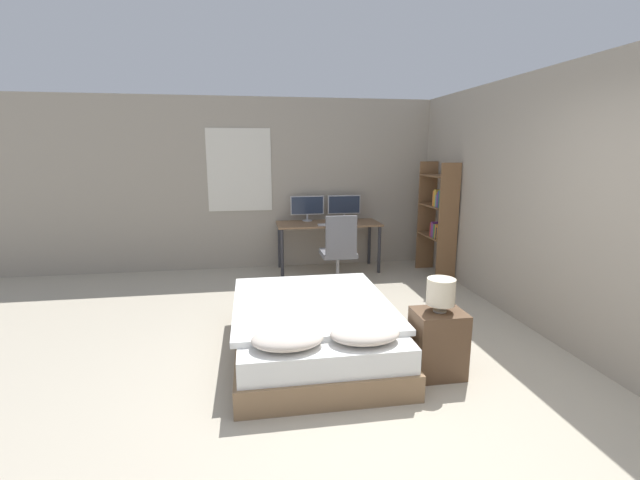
{
  "coord_description": "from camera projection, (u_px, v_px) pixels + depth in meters",
  "views": [
    {
      "loc": [
        -1.05,
        -2.58,
        1.88
      ],
      "look_at": [
        -0.18,
        2.76,
        0.75
      ],
      "focal_mm": 24.0,
      "sensor_mm": 36.0,
      "label": 1
    }
  ],
  "objects": [
    {
      "name": "monitor_left",
      "position": [
        307.0,
        206.0,
        6.86
      ],
      "size": [
        0.54,
        0.16,
        0.41
      ],
      "color": "#B7B7BC",
      "rests_on": "desk"
    },
    {
      "name": "bookshelf",
      "position": [
        439.0,
        215.0,
        6.38
      ],
      "size": [
        0.3,
        0.79,
        1.72
      ],
      "color": "brown",
      "rests_on": "ground_plane"
    },
    {
      "name": "wall_side_right",
      "position": [
        535.0,
        202.0,
        4.52
      ],
      "size": [
        0.06,
        12.0,
        2.7
      ],
      "color": "#9E9384",
      "rests_on": "ground_plane"
    },
    {
      "name": "ground_plane",
      "position": [
        407.0,
        420.0,
        3.04
      ],
      "size": [
        20.0,
        20.0,
        0.0
      ],
      "primitive_type": "plane",
      "color": "#B2A893"
    },
    {
      "name": "bedside_lamp",
      "position": [
        441.0,
        292.0,
        3.53
      ],
      "size": [
        0.23,
        0.23,
        0.28
      ],
      "color": "gray",
      "rests_on": "nightstand"
    },
    {
      "name": "keyboard",
      "position": [
        331.0,
        225.0,
        6.51
      ],
      "size": [
        0.4,
        0.13,
        0.02
      ],
      "color": "#B7B7BC",
      "rests_on": "desk"
    },
    {
      "name": "bed",
      "position": [
        313.0,
        328.0,
        4.03
      ],
      "size": [
        1.47,
        1.98,
        0.55
      ],
      "color": "#846647",
      "rests_on": "ground_plane"
    },
    {
      "name": "desk",
      "position": [
        328.0,
        228.0,
        6.75
      ],
      "size": [
        1.61,
        0.67,
        0.77
      ],
      "color": "#846042",
      "rests_on": "ground_plane"
    },
    {
      "name": "nightstand",
      "position": [
        438.0,
        343.0,
        3.62
      ],
      "size": [
        0.42,
        0.34,
        0.57
      ],
      "color": "brown",
      "rests_on": "ground_plane"
    },
    {
      "name": "office_chair",
      "position": [
        339.0,
        257.0,
        6.01
      ],
      "size": [
        0.52,
        0.52,
        1.03
      ],
      "color": "black",
      "rests_on": "ground_plane"
    },
    {
      "name": "monitor_right",
      "position": [
        344.0,
        206.0,
        6.95
      ],
      "size": [
        0.54,
        0.16,
        0.41
      ],
      "color": "#B7B7BC",
      "rests_on": "desk"
    },
    {
      "name": "wall_back",
      "position": [
        314.0,
        184.0,
        6.97
      ],
      "size": [
        12.0,
        0.08,
        2.7
      ],
      "color": "#9E9384",
      "rests_on": "ground_plane"
    },
    {
      "name": "computer_mouse",
      "position": [
        350.0,
        223.0,
        6.55
      ],
      "size": [
        0.07,
        0.05,
        0.04
      ],
      "color": "#B7B7BC",
      "rests_on": "desk"
    }
  ]
}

